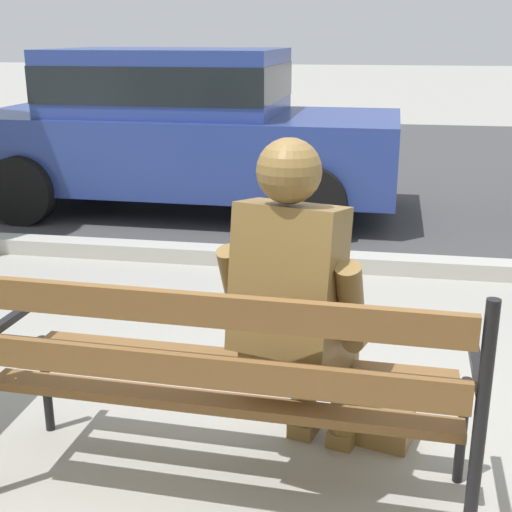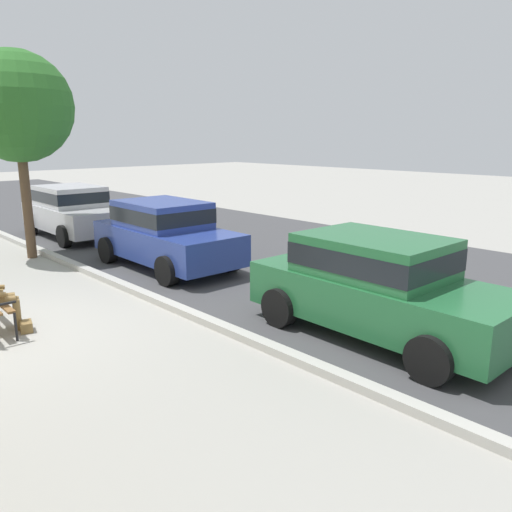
# 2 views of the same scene
# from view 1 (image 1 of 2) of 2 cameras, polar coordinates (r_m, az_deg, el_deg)

# --- Properties ---
(street_surface) EXTENTS (60.00, 9.00, 0.01)m
(street_surface) POSITION_cam_1_polar(r_m,az_deg,el_deg) (9.75, 8.63, 7.55)
(street_surface) COLOR #424244
(street_surface) RESTS_ON ground
(curb_stone) EXTENTS (60.00, 0.20, 0.12)m
(curb_stone) POSITION_cam_1_polar(r_m,az_deg,el_deg) (5.26, 7.07, -0.46)
(curb_stone) COLOR #B2AFA8
(curb_stone) RESTS_ON ground
(park_bench) EXTENTS (1.82, 0.60, 0.95)m
(park_bench) POSITION_cam_1_polar(r_m,az_deg,el_deg) (2.52, -2.95, -9.33)
(park_bench) COLOR brown
(park_bench) RESTS_ON ground
(bronze_statue_seated) EXTENTS (0.78, 0.80, 1.37)m
(bronze_statue_seated) POSITION_cam_1_polar(r_m,az_deg,el_deg) (2.61, 4.14, -5.37)
(bronze_statue_seated) COLOR olive
(bronze_statue_seated) RESTS_ON ground
(parked_car_blue) EXTENTS (4.13, 1.98, 1.56)m
(parked_car_blue) POSITION_cam_1_polar(r_m,az_deg,el_deg) (6.96, -6.21, 10.60)
(parked_car_blue) COLOR navy
(parked_car_blue) RESTS_ON ground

